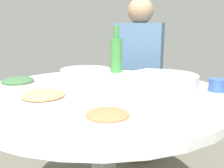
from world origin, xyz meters
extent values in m
cylinder|color=#99999E|center=(0.00, 0.00, 0.37)|extent=(0.12, 0.12, 0.67)
cylinder|color=silver|center=(0.00, 0.00, 0.72)|extent=(1.13, 1.13, 0.03)
cylinder|color=#B2B5BA|center=(0.22, 0.15, 0.78)|extent=(0.29, 0.29, 0.09)
ellipsoid|color=white|center=(0.22, 0.15, 0.79)|extent=(0.24, 0.24, 0.09)
cube|color=white|center=(0.15, 0.13, 0.83)|extent=(0.10, 0.16, 0.01)
cylinder|color=white|center=(-0.24, 0.11, 0.77)|extent=(0.27, 0.27, 0.06)
cylinder|color=black|center=(-0.24, 0.11, 0.76)|extent=(0.24, 0.24, 0.04)
cylinder|color=silver|center=(-0.24, 0.11, 0.79)|extent=(0.26, 0.17, 0.01)
cylinder|color=silver|center=(-0.06, -0.27, 0.75)|extent=(0.24, 0.24, 0.02)
ellipsoid|color=tan|center=(-0.06, -0.27, 0.76)|extent=(0.17, 0.17, 0.03)
cylinder|color=silver|center=(-0.07, 0.44, 0.75)|extent=(0.20, 0.20, 0.02)
ellipsoid|color=tan|center=(-0.07, 0.44, 0.76)|extent=(0.15, 0.15, 0.02)
cylinder|color=white|center=(0.28, -0.26, 0.75)|extent=(0.19, 0.19, 0.02)
ellipsoid|color=#B76740|center=(0.28, -0.26, 0.76)|extent=(0.14, 0.14, 0.03)
cylinder|color=white|center=(-0.35, -0.23, 0.75)|extent=(0.20, 0.20, 0.03)
ellipsoid|color=#365C38|center=(-0.35, -0.23, 0.77)|extent=(0.15, 0.15, 0.04)
cylinder|color=#388139|center=(-0.28, 0.40, 0.85)|extent=(0.07, 0.07, 0.21)
cylinder|color=#388139|center=(-0.28, 0.40, 0.99)|extent=(0.03, 0.03, 0.08)
cylinder|color=#32549C|center=(0.38, 0.35, 0.77)|extent=(0.07, 0.07, 0.06)
cylinder|color=brown|center=(-0.36, 0.76, 0.23)|extent=(0.35, 0.35, 0.47)
cube|color=#2D333D|center=(-0.36, 0.76, 0.53)|extent=(0.44, 0.44, 0.12)
cube|color=slate|center=(-0.36, 0.76, 0.82)|extent=(0.39, 0.33, 0.46)
sphere|color=#A07B5B|center=(-0.36, 0.76, 1.14)|extent=(0.19, 0.19, 0.19)
camera|label=1|loc=(0.79, -0.80, 1.03)|focal=40.82mm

